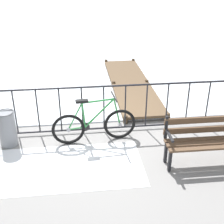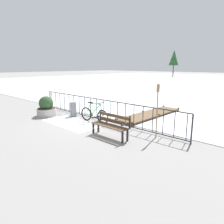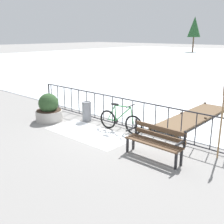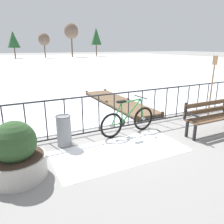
{
  "view_description": "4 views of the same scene",
  "coord_description": "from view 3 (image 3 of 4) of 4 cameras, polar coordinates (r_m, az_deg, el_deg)",
  "views": [
    {
      "loc": [
        -0.27,
        -5.64,
        3.27
      ],
      "look_at": [
        0.39,
        -0.11,
        0.52
      ],
      "focal_mm": 47.94,
      "sensor_mm": 36.0,
      "label": 1
    },
    {
      "loc": [
        7.18,
        -6.76,
        2.62
      ],
      "look_at": [
        1.05,
        -0.26,
        0.64
      ],
      "focal_mm": 33.64,
      "sensor_mm": 36.0,
      "label": 2
    },
    {
      "loc": [
        5.64,
        -7.11,
        3.18
      ],
      "look_at": [
        -0.38,
        -0.37,
        0.61
      ],
      "focal_mm": 43.99,
      "sensor_mm": 36.0,
      "label": 3
    },
    {
      "loc": [
        -2.89,
        -5.08,
        2.26
      ],
      "look_at": [
        -0.46,
        -0.33,
        0.66
      ],
      "focal_mm": 35.16,
      "sensor_mm": 36.0,
      "label": 4
    }
  ],
  "objects": [
    {
      "name": "tree_far_west",
      "position": [
        53.79,
        16.76,
        16.57
      ],
      "size": [
        2.34,
        2.34,
        6.27
      ],
      "color": "brown",
      "rests_on": "ground"
    },
    {
      "name": "railing_fence",
      "position": [
        9.44,
        3.21,
        -0.28
      ],
      "size": [
        9.06,
        0.06,
        1.07
      ],
      "color": "#232328",
      "rests_on": "ground"
    },
    {
      "name": "trash_bin",
      "position": [
        10.41,
        -5.27,
        0.13
      ],
      "size": [
        0.35,
        0.35,
        0.73
      ],
      "color": "gray",
      "rests_on": "ground"
    },
    {
      "name": "ground_plane",
      "position": [
        9.61,
        3.16,
        -3.48
      ],
      "size": [
        160.0,
        160.0,
        0.0
      ],
      "primitive_type": "plane",
      "color": "gray"
    },
    {
      "name": "wooden_dock",
      "position": [
        11.01,
        16.5,
        -0.96
      ],
      "size": [
        1.1,
        4.52,
        0.2
      ],
      "color": "brown",
      "rests_on": "ground"
    },
    {
      "name": "oar_upright",
      "position": [
        7.56,
        21.86,
        -1.0
      ],
      "size": [
        0.04,
        0.16,
        1.98
      ],
      "color": "#937047",
      "rests_on": "ground"
    },
    {
      "name": "park_bench",
      "position": [
        7.36,
        9.03,
        -5.61
      ],
      "size": [
        1.61,
        0.5,
        0.89
      ],
      "color": "brown",
      "rests_on": "ground"
    },
    {
      "name": "bicycle_near_railing",
      "position": [
        9.23,
        1.74,
        -1.89
      ],
      "size": [
        1.71,
        0.52,
        0.97
      ],
      "color": "black",
      "rests_on": "ground"
    },
    {
      "name": "planter_with_shrub",
      "position": [
        10.65,
        -13.0,
        0.56
      ],
      "size": [
        1.0,
        1.0,
        1.05
      ],
      "color": "#ADA8A0",
      "rests_on": "ground"
    },
    {
      "name": "snow_patch",
      "position": [
        9.22,
        -4.91,
        -4.35
      ],
      "size": [
        3.0,
        1.4,
        0.01
      ],
      "primitive_type": "cube",
      "color": "white",
      "rests_on": "ground"
    }
  ]
}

